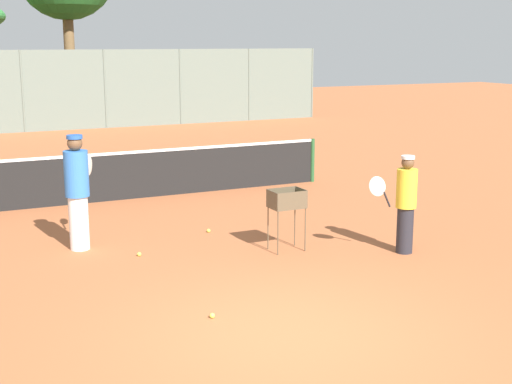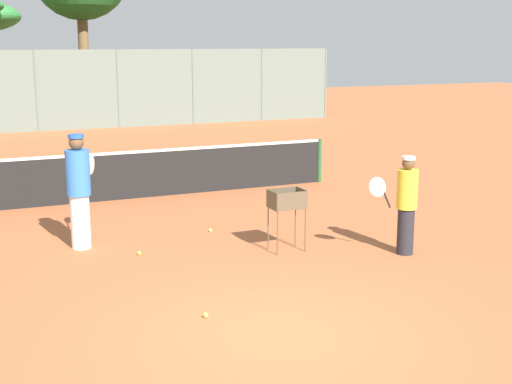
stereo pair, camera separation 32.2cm
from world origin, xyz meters
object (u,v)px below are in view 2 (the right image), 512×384
Objects in this scene: tennis_net at (118,175)px; player_white_outfit at (406,204)px; player_red_cap at (79,190)px; ball_cart at (287,204)px.

player_white_outfit is at bearing -60.66° from tennis_net.
player_white_outfit is 0.84× the size of player_red_cap.
ball_cart is at bearing -19.76° from player_white_outfit.
player_red_cap is (-4.78, 2.52, 0.16)m from player_white_outfit.
tennis_net is at bearing -50.55° from player_white_outfit.
player_red_cap is 3.47m from ball_cart.
player_red_cap is at bearing -112.95° from tennis_net.
tennis_net reaches higher than ball_cart.
player_red_cap is (-1.44, -3.41, 0.44)m from tennis_net.
ball_cart is (3.10, -1.56, -0.21)m from player_red_cap.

